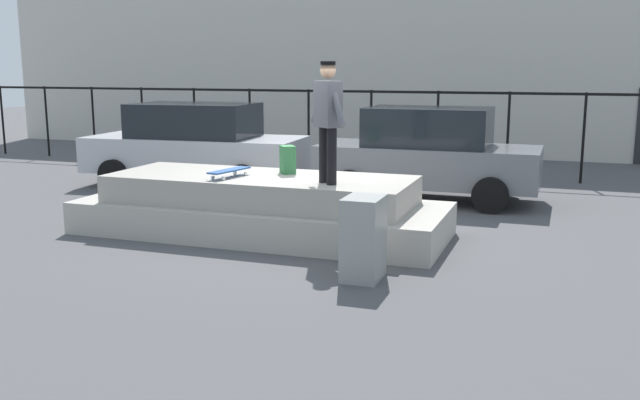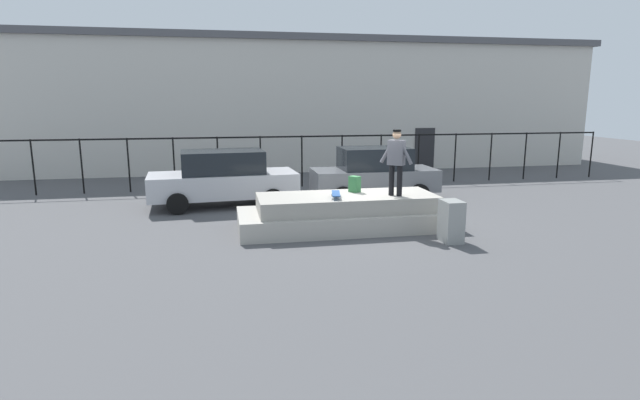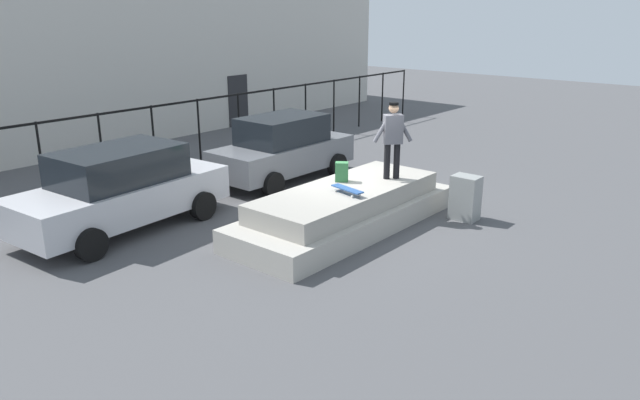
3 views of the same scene
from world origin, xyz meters
name	(u,v)px [view 2 (image 2 of 3)]	position (x,y,z in m)	size (l,w,h in m)	color
ground_plane	(366,223)	(0.00, 0.00, 0.00)	(60.00, 60.00, 0.00)	#4C4C4F
concrete_ledge	(347,213)	(-0.68, -0.46, 0.41)	(5.65, 2.10, 0.90)	#ADA89E
skateboarder	(396,158)	(0.53, -0.80, 1.88)	(0.73, 0.66, 1.70)	black
skateboard	(336,194)	(-1.04, -0.77, 1.00)	(0.36, 0.83, 0.12)	#264C8C
backpack	(355,184)	(-0.37, -0.10, 1.12)	(0.28, 0.20, 0.43)	#33723F
car_silver_sedan_near	(223,178)	(-3.83, 3.13, 0.90)	(4.73, 2.35, 1.77)	#B7B7BC
car_grey_sedan_mid	(374,174)	(1.18, 3.16, 0.89)	(4.16, 1.96, 1.77)	slate
utility_box	(451,221)	(1.45, -2.17, 0.50)	(0.44, 0.60, 1.01)	gray
fence_row	(322,153)	(0.00, 6.23, 1.31)	(24.06, 0.06, 1.99)	black
warehouse_building	(295,104)	(0.00, 13.50, 3.14)	(29.80, 7.27, 6.26)	beige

